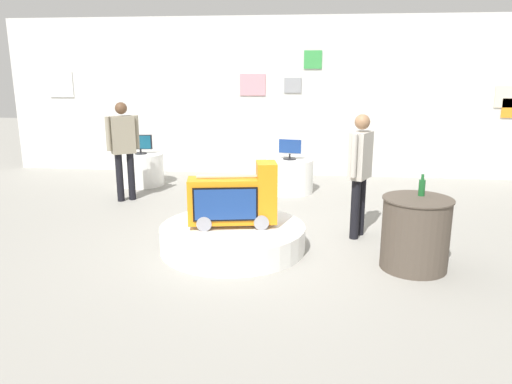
# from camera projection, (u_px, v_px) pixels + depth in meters

# --- Properties ---
(ground_plane) EXTENTS (30.00, 30.00, 0.00)m
(ground_plane) POSITION_uv_depth(u_px,v_px,m) (262.00, 243.00, 6.50)
(ground_plane) COLOR gray
(back_wall_display) EXTENTS (12.10, 0.13, 3.27)m
(back_wall_display) POSITION_uv_depth(u_px,v_px,m) (286.00, 97.00, 10.32)
(back_wall_display) COLOR silver
(back_wall_display) RESTS_ON ground
(main_display_pedestal) EXTENTS (1.84, 1.84, 0.31)m
(main_display_pedestal) POSITION_uv_depth(u_px,v_px,m) (233.00, 237.00, 6.27)
(main_display_pedestal) COLOR white
(main_display_pedestal) RESTS_ON ground
(novelty_firetruck_tv) EXTENTS (1.14, 0.57, 0.81)m
(novelty_firetruck_tv) POSITION_uv_depth(u_px,v_px,m) (234.00, 200.00, 6.14)
(novelty_firetruck_tv) COLOR gray
(novelty_firetruck_tv) RESTS_ON main_display_pedestal
(display_pedestal_left_rear) EXTENTS (0.85, 0.85, 0.62)m
(display_pedestal_left_rear) POSITION_uv_depth(u_px,v_px,m) (142.00, 169.00, 9.67)
(display_pedestal_left_rear) COLOR white
(display_pedestal_left_rear) RESTS_ON ground
(tv_on_left_rear) EXTENTS (0.46, 0.24, 0.37)m
(tv_on_left_rear) POSITION_uv_depth(u_px,v_px,m) (140.00, 144.00, 9.55)
(tv_on_left_rear) COLOR black
(tv_on_left_rear) RESTS_ON display_pedestal_left_rear
(display_pedestal_center_rear) EXTENTS (0.87, 0.87, 0.62)m
(display_pedestal_center_rear) POSITION_uv_depth(u_px,v_px,m) (289.00, 176.00, 9.10)
(display_pedestal_center_rear) COLOR white
(display_pedestal_center_rear) RESTS_ON ground
(tv_on_center_rear) EXTENTS (0.45, 0.24, 0.38)m
(tv_on_center_rear) POSITION_uv_depth(u_px,v_px,m) (290.00, 148.00, 8.97)
(tv_on_center_rear) COLOR black
(tv_on_center_rear) RESTS_ON display_pedestal_center_rear
(side_table_round) EXTENTS (0.78, 0.78, 0.83)m
(side_table_round) POSITION_uv_depth(u_px,v_px,m) (415.00, 233.00, 5.61)
(side_table_round) COLOR #4C4238
(side_table_round) RESTS_ON ground
(bottle_on_side_table) EXTENTS (0.07, 0.07, 0.25)m
(bottle_on_side_table) POSITION_uv_depth(u_px,v_px,m) (422.00, 187.00, 5.60)
(bottle_on_side_table) COLOR #195926
(bottle_on_side_table) RESTS_ON side_table_round
(shopper_browsing_near_truck) EXTENTS (0.47, 0.39, 1.69)m
(shopper_browsing_near_truck) POSITION_uv_depth(u_px,v_px,m) (123.00, 144.00, 8.36)
(shopper_browsing_near_truck) COLOR black
(shopper_browsing_near_truck) RESTS_ON ground
(shopper_browsing_rear) EXTENTS (0.34, 0.51, 1.67)m
(shopper_browsing_rear) POSITION_uv_depth(u_px,v_px,m) (360.00, 167.00, 6.53)
(shopper_browsing_rear) COLOR black
(shopper_browsing_rear) RESTS_ON ground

